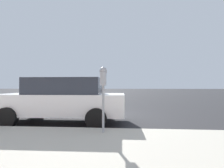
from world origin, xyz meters
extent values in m
plane|color=#2B2B2D|center=(0.00, 0.00, 0.00)|extent=(220.00, 220.00, 0.00)
cylinder|color=gray|center=(-2.66, -0.71, 0.71)|extent=(0.06, 0.06, 1.17)
cube|color=gray|center=(-2.66, -0.71, 1.47)|extent=(0.20, 0.14, 0.34)
sphere|color=gray|center=(-2.66, -0.71, 1.67)|extent=(0.19, 0.19, 0.19)
cube|color=gold|center=(-2.56, -0.71, 1.43)|extent=(0.01, 0.11, 0.12)
cube|color=black|center=(-2.56, -0.71, 1.55)|extent=(0.01, 0.10, 0.08)
cube|color=silver|center=(-0.98, 1.00, 0.67)|extent=(1.94, 4.49, 0.70)
cube|color=#232833|center=(-0.98, 0.82, 1.30)|extent=(1.68, 2.52, 0.55)
cylinder|color=black|center=(-1.93, 2.36, 0.32)|extent=(0.23, 0.64, 0.64)
cylinder|color=black|center=(-0.07, 2.39, 0.32)|extent=(0.23, 0.64, 0.64)
cylinder|color=black|center=(-1.88, -0.40, 0.32)|extent=(0.23, 0.64, 0.64)
cylinder|color=black|center=(-0.03, -0.37, 0.32)|extent=(0.23, 0.64, 0.64)
camera|label=1|loc=(-7.03, -1.28, 1.27)|focal=28.00mm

